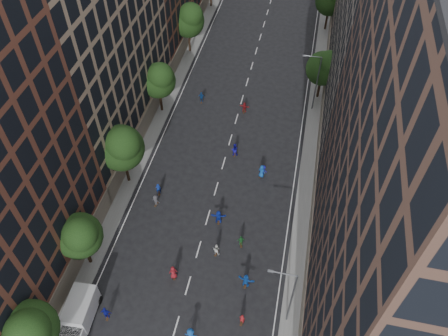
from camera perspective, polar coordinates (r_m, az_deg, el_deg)
name	(u,v)px	position (r m, az deg, el deg)	size (l,w,h in m)	color
ground	(236,121)	(63.82, 1.56, 6.15)	(240.00, 240.00, 0.00)	black
sidewalk_left	(171,79)	(71.88, -6.88, 11.41)	(4.00, 105.00, 0.15)	slate
sidewalk_right	(322,99)	(69.07, 12.72, 8.73)	(4.00, 105.00, 0.15)	slate
bldg_left_b	(69,16)	(56.07, -19.64, 18.20)	(14.00, 26.00, 34.00)	#92795F
bldg_right_a	(435,200)	(34.60, 25.89, -3.81)	(14.00, 30.00, 36.00)	#4D3429
bldg_right_b	(404,16)	(58.11, 22.47, 17.85)	(14.00, 28.00, 33.00)	#6C6359
tree_left_0	(28,331)	(42.77, -24.20, -18.80)	(5.20, 5.20, 8.83)	black
tree_left_1	(79,235)	(46.61, -18.35, -8.35)	(4.80, 4.80, 8.21)	black
tree_left_2	(122,147)	(52.44, -13.23, 2.72)	(5.60, 5.60, 9.45)	black
tree_left_3	(159,79)	(62.45, -8.53, 11.39)	(5.00, 5.00, 8.58)	black
tree_left_4	(189,19)	(75.00, -4.62, 18.79)	(5.40, 5.40, 9.08)	black
tree_right_a	(325,67)	(66.05, 13.01, 12.72)	(5.00, 5.00, 8.39)	black
streetlamp_near	(290,296)	(41.97, 8.57, -16.19)	(2.64, 0.22, 9.06)	#595B60
streetlamp_far	(316,81)	(63.94, 11.87, 11.11)	(2.64, 0.22, 9.06)	#595B60
cargo_van	(79,314)	(47.01, -18.40, -17.63)	(2.84, 5.51, 2.86)	silver
skater_3	(191,335)	(44.75, -4.36, -20.91)	(1.24, 0.71, 1.92)	#124395
skater_4	(106,313)	(46.95, -15.14, -17.82)	(1.10, 0.46, 1.88)	#11178E
skater_5	(246,281)	(46.99, 2.88, -14.51)	(1.79, 0.57, 1.93)	blue
skater_6	(173,272)	(47.72, -6.63, -13.40)	(0.92, 0.60, 1.88)	maroon
skater_7	(242,319)	(45.46, 2.37, -19.11)	(0.56, 0.37, 1.53)	#A71B20
skater_8	(216,250)	(48.96, -1.01, -10.61)	(0.80, 0.62, 1.64)	silver
skater_9	(156,201)	(53.50, -8.90, -4.23)	(1.01, 0.58, 1.56)	#454449
skater_10	(241,241)	(49.60, 2.25, -9.50)	(0.93, 0.39, 1.59)	#206D2D
skater_11	(219,217)	(51.17, -0.72, -6.43)	(1.81, 0.58, 1.95)	#1631B6
skater_12	(262,171)	(55.83, 4.94, -0.45)	(0.93, 0.60, 1.90)	#1653B4
skater_13	(158,189)	(54.53, -8.57, -2.71)	(0.61, 0.40, 1.68)	navy
skater_14	(234,150)	(58.23, 1.37, 2.39)	(0.94, 0.74, 1.94)	#1B16B4
skater_15	(263,170)	(56.25, 5.16, -0.31)	(0.96, 0.55, 1.49)	#1717BE
skater_16	(202,97)	(66.61, -2.95, 9.19)	(1.03, 0.43, 1.75)	navy
skater_17	(244,108)	(64.86, 2.67, 7.89)	(1.52, 0.48, 1.64)	maroon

